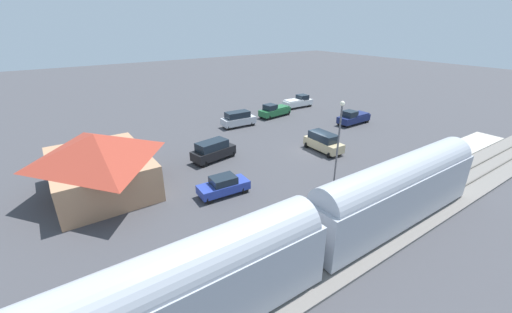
{
  "coord_description": "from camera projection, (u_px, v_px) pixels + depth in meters",
  "views": [
    {
      "loc": [
        -24.78,
        25.07,
        14.18
      ],
      "look_at": [
        0.4,
        7.61,
        1.0
      ],
      "focal_mm": 22.16,
      "sensor_mm": 36.0,
      "label": 1
    }
  ],
  "objects": [
    {
      "name": "ground_plane",
      "position": [
        311.0,
        151.0,
        37.43
      ],
      "size": [
        200.0,
        200.0,
        0.0
      ],
      "primitive_type": "plane",
      "color": "#424247"
    },
    {
      "name": "railway_track",
      "position": [
        426.0,
        201.0,
        26.82
      ],
      "size": [
        4.8,
        70.0,
        0.3
      ],
      "color": "slate",
      "rests_on": "ground"
    },
    {
      "name": "platform",
      "position": [
        385.0,
        182.0,
        29.82
      ],
      "size": [
        3.2,
        46.0,
        0.3
      ],
      "color": "#B7B2A8",
      "rests_on": "ground"
    },
    {
      "name": "passenger_train",
      "position": [
        173.0,
        295.0,
        14.15
      ],
      "size": [
        2.93,
        50.6,
        4.98
      ],
      "color": "#ADB2BC",
      "rests_on": "railway_track"
    },
    {
      "name": "station_building",
      "position": [
        99.0,
        161.0,
        27.84
      ],
      "size": [
        11.24,
        8.59,
        5.33
      ],
      "color": "tan",
      "rests_on": "ground"
    },
    {
      "name": "pedestrian_on_platform",
      "position": [
        409.0,
        160.0,
        31.84
      ],
      "size": [
        0.36,
        0.36,
        1.71
      ],
      "color": "#333338",
      "rests_on": "platform"
    },
    {
      "name": "pickup_navy",
      "position": [
        353.0,
        117.0,
        46.79
      ],
      "size": [
        2.06,
        5.43,
        2.14
      ],
      "color": "navy",
      "rests_on": "ground"
    },
    {
      "name": "pickup_white",
      "position": [
        298.0,
        102.0,
        55.92
      ],
      "size": [
        2.15,
        5.46,
        2.14
      ],
      "color": "white",
      "rests_on": "ground"
    },
    {
      "name": "suv_silver",
      "position": [
        238.0,
        119.0,
        45.69
      ],
      "size": [
        2.21,
        4.99,
        2.22
      ],
      "color": "silver",
      "rests_on": "ground"
    },
    {
      "name": "suv_black",
      "position": [
        213.0,
        150.0,
        34.58
      ],
      "size": [
        2.79,
        5.17,
        2.22
      ],
      "color": "black",
      "rests_on": "ground"
    },
    {
      "name": "suv_tan",
      "position": [
        323.0,
        142.0,
        37.0
      ],
      "size": [
        4.95,
        2.5,
        2.22
      ],
      "color": "#C6B284",
      "rests_on": "ground"
    },
    {
      "name": "sedan_blue",
      "position": [
        223.0,
        185.0,
        27.74
      ],
      "size": [
        2.09,
        4.6,
        1.74
      ],
      "color": "#283D9E",
      "rests_on": "ground"
    },
    {
      "name": "pickup_green",
      "position": [
        274.0,
        110.0,
        50.42
      ],
      "size": [
        2.55,
        5.59,
        2.14
      ],
      "color": "#236638",
      "rests_on": "ground"
    },
    {
      "name": "light_pole_near_platform",
      "position": [
        339.0,
        134.0,
        27.99
      ],
      "size": [
        0.44,
        0.44,
        7.92
      ],
      "color": "#515156",
      "rests_on": "ground"
    }
  ]
}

